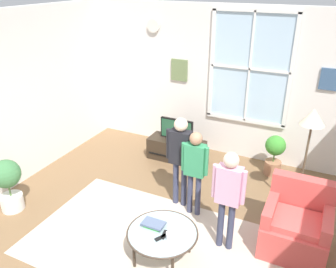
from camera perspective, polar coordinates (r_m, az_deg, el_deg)
name	(u,v)px	position (r m, az deg, el deg)	size (l,w,h in m)	color
ground_plane	(155,250)	(4.56, -2.20, -18.52)	(5.99, 6.34, 0.02)	brown
back_wall	(231,83)	(6.30, 10.30, 8.26)	(5.39, 0.17, 2.69)	silver
area_rug	(153,243)	(4.62, -2.48, -17.54)	(3.15, 1.90, 0.01)	#C6B29E
tv_stand	(176,150)	(6.34, 1.41, -2.60)	(1.03, 0.42, 0.40)	#2D2319
television	(177,129)	(6.16, 1.44, 0.78)	(0.61, 0.08, 0.40)	#4C4C4C
armchair	(296,226)	(4.64, 20.37, -14.04)	(0.76, 0.74, 0.87)	#D14C47
coffee_table	(162,234)	(4.16, -0.93, -16.11)	(0.84, 0.84, 0.42)	#99B2B7
book_stack	(153,224)	(4.22, -2.41, -14.63)	(0.27, 0.16, 0.05)	green
cup	(170,236)	(4.04, 0.27, -16.42)	(0.08, 0.08, 0.08)	white
remote_near_books	(164,235)	(4.10, -0.64, -16.26)	(0.04, 0.14, 0.02)	black
remote_near_cup	(161,238)	(4.06, -1.24, -16.72)	(0.04, 0.14, 0.02)	black
person_pink_shirt	(229,191)	(4.13, 9.96, -9.20)	(0.40, 0.18, 1.33)	#333851
person_green_shirt	(195,165)	(4.67, 4.48, -5.06)	(0.38, 0.17, 1.27)	#333851
person_black_shirt	(180,152)	(4.82, 2.05, -3.03)	(0.42, 0.19, 1.38)	#333851
potted_plant_by_window	(274,153)	(6.06, 17.16, -2.97)	(0.34, 0.34, 0.71)	#9E6B4C
potted_plant_corner	(8,181)	(5.41, -24.94, -7.09)	(0.40, 0.40, 0.79)	silver
floor_lamp	(311,128)	(4.83, 22.54, 0.97)	(0.32, 0.32, 1.58)	black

